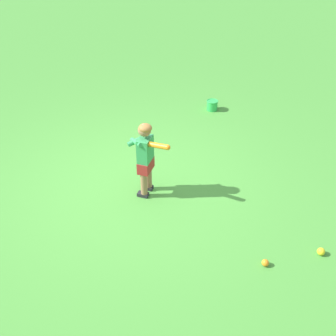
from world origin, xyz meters
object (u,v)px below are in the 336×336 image
(child_batter, at_px, (145,153))
(toy_bucket, at_px, (212,105))
(play_ball_near_batter, at_px, (265,263))
(play_ball_center_lawn, at_px, (321,251))

(child_batter, xyz_separation_m, toy_bucket, (-2.68, 0.67, -0.55))
(play_ball_near_batter, height_order, play_ball_center_lawn, play_ball_center_lawn)
(play_ball_center_lawn, xyz_separation_m, toy_bucket, (-3.48, -1.56, 0.05))
(child_batter, relative_size, toy_bucket, 5.00)
(play_ball_near_batter, bearing_deg, child_batter, -124.09)
(play_ball_near_batter, bearing_deg, play_ball_center_lawn, 113.85)
(play_ball_near_batter, relative_size, play_ball_center_lawn, 0.90)
(child_batter, xyz_separation_m, play_ball_near_batter, (1.08, 1.60, -0.61))
(play_ball_near_batter, distance_m, toy_bucket, 3.87)
(play_ball_center_lawn, bearing_deg, toy_bucket, -155.89)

